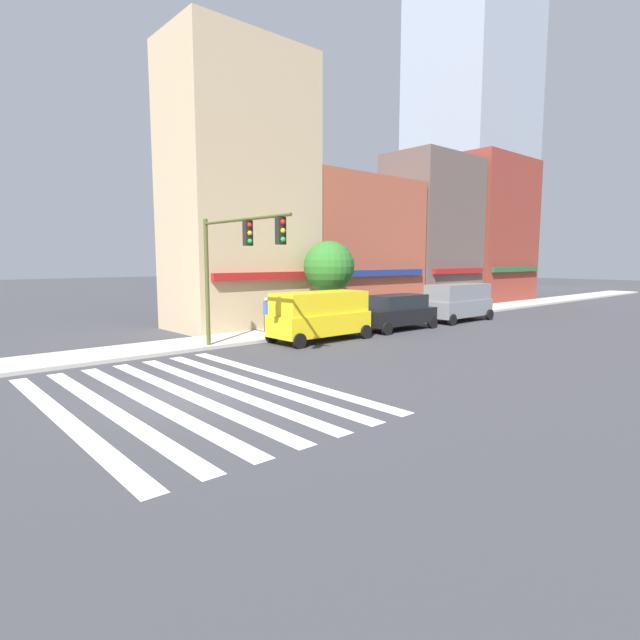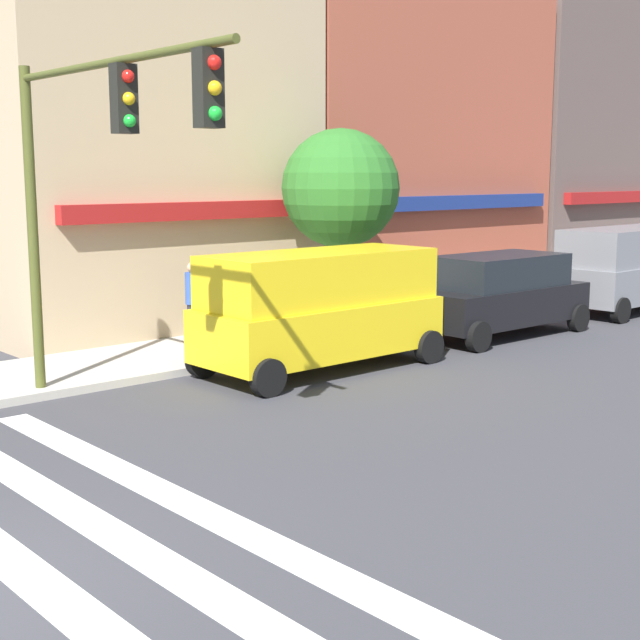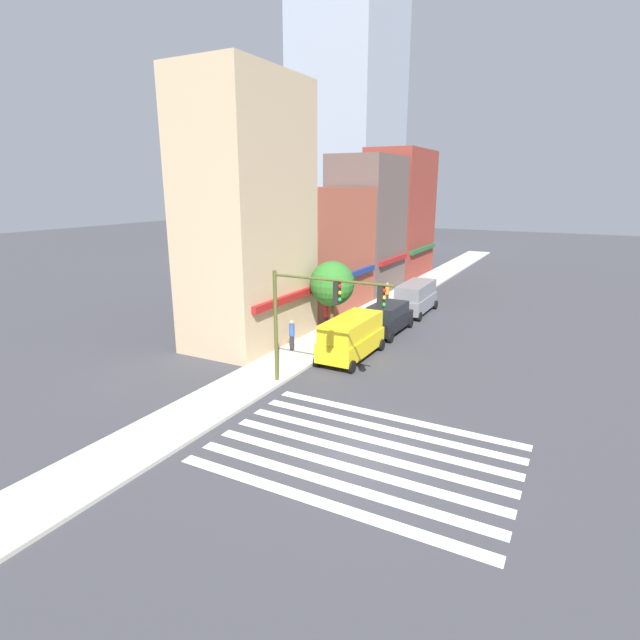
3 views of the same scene
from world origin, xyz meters
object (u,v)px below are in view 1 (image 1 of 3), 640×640
at_px(van_grey, 458,301).
at_px(pedestrian_blue_shirt, 266,314).
at_px(traffic_signal, 235,253).
at_px(suv_black, 397,311).
at_px(van_yellow, 320,314).
at_px(street_tree, 329,267).
at_px(pedestrian_orange_vest, 433,301).
at_px(pedestrian_red_jacket, 330,308).

height_order(van_grey, pedestrian_blue_shirt, van_grey).
bearing_deg(traffic_signal, suv_black, 3.20).
xyz_separation_m(traffic_signal, pedestrian_blue_shirt, (4.35, 4.07, -3.05)).
distance_m(suv_black, pedestrian_blue_shirt, 7.24).
xyz_separation_m(van_yellow, street_tree, (3.13, 2.80, 2.19)).
xyz_separation_m(pedestrian_blue_shirt, street_tree, (3.80, -0.67, 2.40)).
bearing_deg(van_grey, street_tree, 160.79).
relative_size(pedestrian_blue_shirt, pedestrian_orange_vest, 1.00).
distance_m(van_yellow, suv_black, 5.69).
distance_m(traffic_signal, van_grey, 16.86).
bearing_deg(van_grey, suv_black, 179.08).
relative_size(traffic_signal, street_tree, 1.26).
distance_m(van_grey, street_tree, 9.19).
height_order(traffic_signal, pedestrian_red_jacket, traffic_signal).
distance_m(suv_black, van_grey, 5.92).
bearing_deg(suv_black, pedestrian_blue_shirt, 152.42).
bearing_deg(street_tree, van_grey, -18.29).
bearing_deg(traffic_signal, pedestrian_red_jacket, 25.40).
bearing_deg(van_yellow, van_grey, -0.27).
relative_size(van_yellow, suv_black, 1.06).
distance_m(suv_black, pedestrian_orange_vest, 7.58).
relative_size(van_yellow, street_tree, 1.06).
distance_m(traffic_signal, pedestrian_red_jacket, 10.52).
relative_size(van_yellow, pedestrian_red_jacket, 2.83).
xyz_separation_m(suv_black, pedestrian_orange_vest, (7.08, 2.71, 0.04)).
relative_size(pedestrian_blue_shirt, pedestrian_red_jacket, 1.00).
bearing_deg(pedestrian_orange_vest, pedestrian_blue_shirt, -127.19).
bearing_deg(pedestrian_red_jacket, suv_black, -83.65).
height_order(traffic_signal, van_grey, traffic_signal).
bearing_deg(van_yellow, pedestrian_blue_shirt, 100.59).
bearing_deg(pedestrian_red_jacket, pedestrian_blue_shirt, 166.03).
relative_size(traffic_signal, suv_black, 1.26).
distance_m(traffic_signal, suv_black, 11.15).
relative_size(suv_black, street_tree, 1.00).
bearing_deg(pedestrian_red_jacket, street_tree, -152.96).
relative_size(pedestrian_blue_shirt, street_tree, 0.37).
relative_size(traffic_signal, pedestrian_orange_vest, 3.38).
distance_m(van_grey, pedestrian_blue_shirt, 12.75).
bearing_deg(pedestrian_orange_vest, pedestrian_red_jacket, -130.61).
height_order(pedestrian_orange_vest, street_tree, street_tree).
xyz_separation_m(pedestrian_orange_vest, street_tree, (-9.63, 0.09, 2.40)).
relative_size(pedestrian_orange_vest, street_tree, 0.37).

